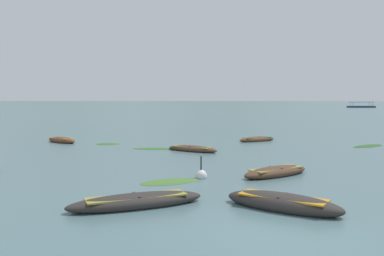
{
  "coord_description": "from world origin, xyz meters",
  "views": [
    {
      "loc": [
        -1.43,
        -9.62,
        3.32
      ],
      "look_at": [
        -3.82,
        25.66,
        0.83
      ],
      "focal_mm": 37.58,
      "sensor_mm": 36.0,
      "label": 1
    }
  ],
  "objects_px": {
    "rowboat_6": "(276,172)",
    "rowboat_8": "(192,149)",
    "rowboat_1": "(137,201)",
    "rowboat_7": "(62,140)",
    "rowboat_4": "(283,203)",
    "mooring_buoy": "(201,176)",
    "ferry_0": "(361,107)",
    "rowboat_5": "(257,139)"
  },
  "relations": [
    {
      "from": "rowboat_4",
      "to": "rowboat_7",
      "type": "xyz_separation_m",
      "value": [
        -14.16,
        18.17,
        -0.02
      ]
    },
    {
      "from": "rowboat_5",
      "to": "rowboat_8",
      "type": "xyz_separation_m",
      "value": [
        -4.75,
        -6.59,
        -0.01
      ]
    },
    {
      "from": "rowboat_6",
      "to": "rowboat_8",
      "type": "xyz_separation_m",
      "value": [
        -4.21,
        8.07,
        -0.01
      ]
    },
    {
      "from": "rowboat_6",
      "to": "rowboat_5",
      "type": "bearing_deg",
      "value": 87.88
    },
    {
      "from": "rowboat_6",
      "to": "rowboat_7",
      "type": "height_order",
      "value": "rowboat_7"
    },
    {
      "from": "rowboat_1",
      "to": "rowboat_4",
      "type": "relative_size",
      "value": 1.16
    },
    {
      "from": "rowboat_8",
      "to": "mooring_buoy",
      "type": "bearing_deg",
      "value": -83.85
    },
    {
      "from": "rowboat_4",
      "to": "rowboat_8",
      "type": "height_order",
      "value": "rowboat_4"
    },
    {
      "from": "rowboat_5",
      "to": "mooring_buoy",
      "type": "height_order",
      "value": "mooring_buoy"
    },
    {
      "from": "rowboat_7",
      "to": "rowboat_8",
      "type": "xyz_separation_m",
      "value": [
        10.52,
        -4.61,
        -0.02
      ]
    },
    {
      "from": "rowboat_8",
      "to": "ferry_0",
      "type": "xyz_separation_m",
      "value": [
        61.65,
        148.63,
        0.3
      ]
    },
    {
      "from": "rowboat_4",
      "to": "rowboat_1",
      "type": "bearing_deg",
      "value": 180.0
    },
    {
      "from": "rowboat_7",
      "to": "ferry_0",
      "type": "xyz_separation_m",
      "value": [
        72.16,
        144.02,
        0.27
      ]
    },
    {
      "from": "rowboat_6",
      "to": "ferry_0",
      "type": "distance_m",
      "value": 166.89
    },
    {
      "from": "rowboat_8",
      "to": "mooring_buoy",
      "type": "distance_m",
      "value": 8.94
    },
    {
      "from": "rowboat_8",
      "to": "rowboat_4",
      "type": "bearing_deg",
      "value": -74.96
    },
    {
      "from": "rowboat_4",
      "to": "rowboat_8",
      "type": "distance_m",
      "value": 14.05
    },
    {
      "from": "ferry_0",
      "to": "rowboat_5",
      "type": "bearing_deg",
      "value": -111.83
    },
    {
      "from": "rowboat_1",
      "to": "rowboat_4",
      "type": "bearing_deg",
      "value": -0.0
    },
    {
      "from": "rowboat_5",
      "to": "mooring_buoy",
      "type": "relative_size",
      "value": 3.06
    },
    {
      "from": "rowboat_6",
      "to": "mooring_buoy",
      "type": "bearing_deg",
      "value": -165.92
    },
    {
      "from": "rowboat_1",
      "to": "ferry_0",
      "type": "height_order",
      "value": "ferry_0"
    },
    {
      "from": "rowboat_4",
      "to": "rowboat_6",
      "type": "height_order",
      "value": "rowboat_4"
    },
    {
      "from": "mooring_buoy",
      "to": "rowboat_6",
      "type": "bearing_deg",
      "value": 14.08
    },
    {
      "from": "rowboat_4",
      "to": "mooring_buoy",
      "type": "xyz_separation_m",
      "value": [
        -2.69,
        4.68,
        -0.09
      ]
    },
    {
      "from": "rowboat_8",
      "to": "ferry_0",
      "type": "height_order",
      "value": "ferry_0"
    },
    {
      "from": "rowboat_6",
      "to": "mooring_buoy",
      "type": "xyz_separation_m",
      "value": [
        -3.25,
        -0.82,
        -0.05
      ]
    },
    {
      "from": "rowboat_1",
      "to": "rowboat_7",
      "type": "bearing_deg",
      "value": 118.05
    },
    {
      "from": "rowboat_8",
      "to": "rowboat_6",
      "type": "bearing_deg",
      "value": -62.44
    },
    {
      "from": "mooring_buoy",
      "to": "rowboat_7",
      "type": "bearing_deg",
      "value": 130.38
    },
    {
      "from": "rowboat_5",
      "to": "rowboat_6",
      "type": "height_order",
      "value": "rowboat_6"
    },
    {
      "from": "rowboat_5",
      "to": "mooring_buoy",
      "type": "distance_m",
      "value": 15.93
    },
    {
      "from": "rowboat_5",
      "to": "rowboat_7",
      "type": "bearing_deg",
      "value": -172.61
    },
    {
      "from": "rowboat_1",
      "to": "rowboat_7",
      "type": "xyz_separation_m",
      "value": [
        -9.69,
        18.17,
        0.01
      ]
    },
    {
      "from": "rowboat_4",
      "to": "rowboat_7",
      "type": "height_order",
      "value": "rowboat_4"
    },
    {
      "from": "rowboat_4",
      "to": "ferry_0",
      "type": "bearing_deg",
      "value": 70.32
    },
    {
      "from": "rowboat_1",
      "to": "ferry_0",
      "type": "relative_size",
      "value": 0.39
    },
    {
      "from": "mooring_buoy",
      "to": "rowboat_5",
      "type": "bearing_deg",
      "value": 76.21
    },
    {
      "from": "rowboat_1",
      "to": "rowboat_5",
      "type": "xyz_separation_m",
      "value": [
        5.58,
        20.15,
        -0.01
      ]
    },
    {
      "from": "rowboat_4",
      "to": "ferry_0",
      "type": "distance_m",
      "value": 172.26
    },
    {
      "from": "rowboat_4",
      "to": "rowboat_5",
      "type": "bearing_deg",
      "value": 86.85
    },
    {
      "from": "rowboat_1",
      "to": "mooring_buoy",
      "type": "bearing_deg",
      "value": 69.11
    }
  ]
}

